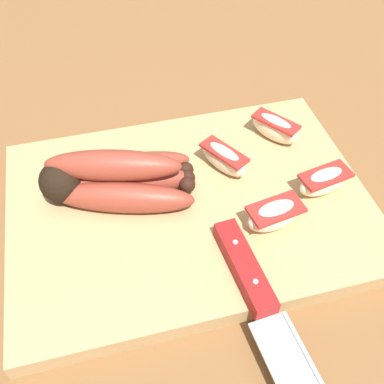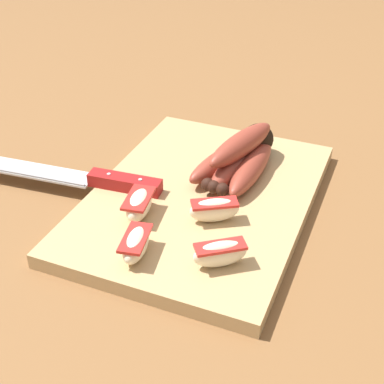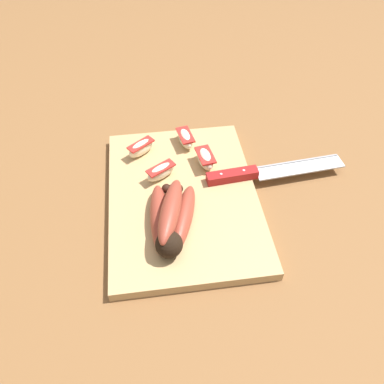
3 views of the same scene
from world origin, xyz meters
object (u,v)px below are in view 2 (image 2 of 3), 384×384
at_px(chefs_knife, 92,179).
at_px(apple_wedge_near, 214,210).
at_px(apple_wedge_middle, 136,244).
at_px(apple_wedge_far, 139,204).
at_px(banana_bunch, 241,157).
at_px(apple_wedge_extra, 220,253).

relative_size(chefs_knife, apple_wedge_near, 4.46).
distance_m(apple_wedge_middle, apple_wedge_far, 0.08).
bearing_deg(apple_wedge_near, banana_bunch, 3.32).
xyz_separation_m(banana_bunch, apple_wedge_near, (-0.12, -0.01, -0.01)).
distance_m(banana_bunch, apple_wedge_far, 0.17).
bearing_deg(apple_wedge_near, chefs_knife, 84.67).
distance_m(chefs_knife, apple_wedge_extra, 0.24).
relative_size(apple_wedge_near, apple_wedge_far, 1.00).
bearing_deg(apple_wedge_far, chefs_knife, 65.69).
distance_m(apple_wedge_far, apple_wedge_extra, 0.13).
xyz_separation_m(banana_bunch, chefs_knife, (-0.10, 0.18, -0.02)).
distance_m(apple_wedge_near, apple_wedge_far, 0.09).
height_order(apple_wedge_middle, apple_wedge_extra, apple_wedge_extra).
relative_size(banana_bunch, chefs_knife, 0.58).
bearing_deg(chefs_knife, banana_bunch, -59.32).
xyz_separation_m(apple_wedge_near, apple_wedge_far, (-0.03, 0.09, -0.00)).
height_order(banana_bunch, apple_wedge_far, banana_bunch).
distance_m(chefs_knife, apple_wedge_far, 0.10).
distance_m(apple_wedge_middle, apple_wedge_extra, 0.10).
relative_size(apple_wedge_middle, apple_wedge_extra, 1.03).
bearing_deg(apple_wedge_far, apple_wedge_near, -74.31).
bearing_deg(chefs_knife, apple_wedge_extra, -112.70).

